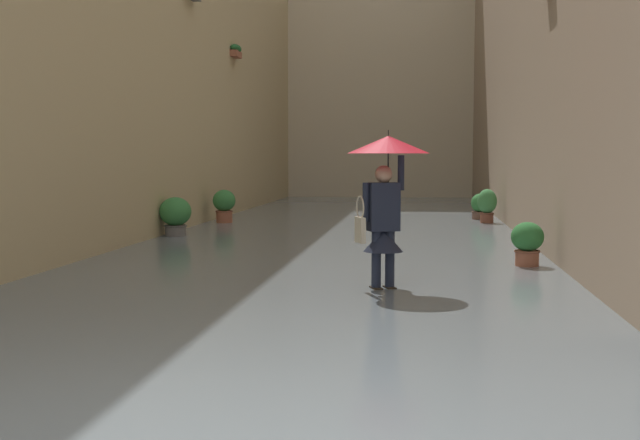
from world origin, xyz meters
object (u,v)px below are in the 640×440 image
(person_wading, at_px, (386,179))
(potted_plant_mid_right, at_px, (224,205))
(potted_plant_far_right, at_px, (175,215))
(potted_plant_far_left, at_px, (527,243))
(potted_plant_near_left, at_px, (480,207))
(potted_plant_mid_left, at_px, (487,205))

(person_wading, xyz_separation_m, potted_plant_mid_right, (4.45, -9.67, -0.94))
(potted_plant_far_right, bearing_deg, potted_plant_far_left, 149.98)
(person_wading, xyz_separation_m, potted_plant_near_left, (-2.00, -11.58, -1.06))
(potted_plant_far_left, distance_m, potted_plant_mid_right, 9.79)
(potted_plant_far_left, height_order, potted_plant_near_left, potted_plant_near_left)
(potted_plant_far_right, bearing_deg, potted_plant_mid_left, -148.16)
(potted_plant_far_left, bearing_deg, potted_plant_mid_left, -90.32)
(person_wading, relative_size, potted_plant_far_right, 2.32)
(person_wading, distance_m, potted_plant_near_left, 11.80)
(person_wading, xyz_separation_m, potted_plant_mid_left, (-2.10, -10.41, -0.92))
(potted_plant_mid_left, height_order, potted_plant_mid_right, potted_plant_mid_left)
(person_wading, relative_size, potted_plant_mid_left, 2.23)
(potted_plant_near_left, bearing_deg, potted_plant_mid_left, 94.81)
(potted_plant_mid_right, height_order, potted_plant_near_left, potted_plant_mid_right)
(potted_plant_far_left, xyz_separation_m, potted_plant_near_left, (0.05, -9.23, -0.03))
(person_wading, bearing_deg, potted_plant_mid_right, -65.30)
(potted_plant_mid_left, height_order, potted_plant_far_left, potted_plant_mid_left)
(potted_plant_near_left, bearing_deg, potted_plant_far_left, 90.33)
(potted_plant_far_left, relative_size, potted_plant_near_left, 0.99)
(potted_plant_mid_left, relative_size, potted_plant_mid_right, 1.02)
(potted_plant_far_right, bearing_deg, person_wading, 126.74)
(potted_plant_mid_left, xyz_separation_m, potted_plant_mid_right, (6.54, 0.73, -0.01))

